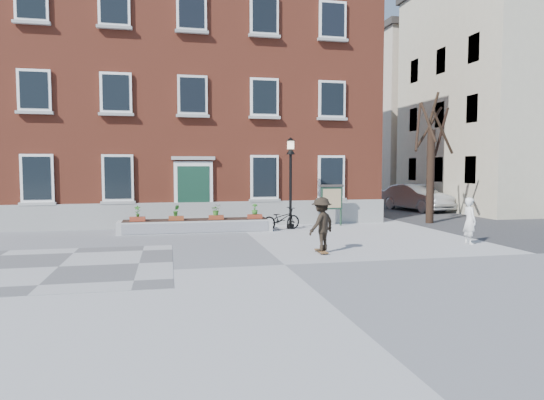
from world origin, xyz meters
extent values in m
plane|color=#969799|center=(0.00, 0.00, 0.00)|extent=(100.00, 100.00, 0.00)
cube|color=#525355|center=(-6.00, 1.00, 0.01)|extent=(6.00, 6.00, 0.01)
imported|color=black|center=(1.56, 7.09, 0.47)|extent=(1.91, 1.15, 0.95)
imported|color=#B6B9BB|center=(11.59, 14.02, 0.80)|extent=(2.75, 5.14, 1.61)
imported|color=white|center=(7.10, 2.12, 0.81)|extent=(0.41, 0.60, 1.62)
cube|color=brown|center=(-2.00, 14.00, 6.00)|extent=(18.00, 10.00, 12.00)
cube|color=#979792|center=(-2.00, 8.88, 0.55)|extent=(18.00, 0.24, 1.10)
cube|color=#ACACA7|center=(-2.00, 8.75, 0.10)|extent=(2.60, 0.80, 0.20)
cube|color=#999994|center=(-2.00, 8.90, 0.30)|extent=(2.20, 0.50, 0.20)
cube|color=white|center=(-2.00, 8.92, 1.65)|extent=(1.70, 0.12, 2.50)
cube|color=#133626|center=(-2.00, 8.87, 1.55)|extent=(1.40, 0.06, 2.30)
cube|color=#A3A49F|center=(-2.00, 8.88, 3.05)|extent=(1.90, 0.25, 0.15)
cube|color=white|center=(-8.40, 8.90, 2.20)|extent=(1.30, 0.10, 2.00)
cube|color=black|center=(-8.40, 8.85, 2.20)|extent=(1.08, 0.04, 1.78)
cube|color=#ABABA5|center=(-8.40, 8.84, 1.14)|extent=(1.44, 0.20, 0.12)
cube|color=white|center=(-8.40, 8.90, 5.80)|extent=(1.30, 0.10, 1.70)
cube|color=black|center=(-8.40, 8.85, 5.80)|extent=(1.08, 0.04, 1.48)
cube|color=#A5A5A0|center=(-8.40, 8.84, 4.89)|extent=(1.44, 0.20, 0.12)
cube|color=white|center=(-8.40, 8.90, 9.40)|extent=(1.30, 0.10, 1.70)
cube|color=#AAAAA5|center=(-8.40, 8.84, 8.49)|extent=(1.44, 0.20, 0.12)
cube|color=silver|center=(-5.20, 8.90, 2.20)|extent=(1.30, 0.10, 2.00)
cube|color=black|center=(-5.20, 8.85, 2.20)|extent=(1.08, 0.04, 1.78)
cube|color=#9E9D99|center=(-5.20, 8.84, 1.14)|extent=(1.44, 0.20, 0.12)
cube|color=white|center=(-5.20, 8.90, 5.80)|extent=(1.30, 0.10, 1.70)
cube|color=black|center=(-5.20, 8.85, 5.80)|extent=(1.08, 0.04, 1.48)
cube|color=#979692|center=(-5.20, 8.84, 4.89)|extent=(1.44, 0.20, 0.12)
cube|color=white|center=(-5.20, 8.90, 9.40)|extent=(1.30, 0.10, 1.70)
cube|color=black|center=(-5.20, 8.85, 9.40)|extent=(1.08, 0.04, 1.48)
cube|color=#969692|center=(-5.20, 8.84, 8.49)|extent=(1.44, 0.20, 0.12)
cube|color=silver|center=(-2.00, 8.90, 5.80)|extent=(1.30, 0.10, 1.70)
cube|color=black|center=(-2.00, 8.85, 5.80)|extent=(1.08, 0.04, 1.48)
cube|color=#A0A09B|center=(-2.00, 8.84, 4.89)|extent=(1.44, 0.20, 0.12)
cube|color=white|center=(-2.00, 8.90, 9.40)|extent=(1.30, 0.10, 1.70)
cube|color=black|center=(-2.00, 8.85, 9.40)|extent=(1.08, 0.04, 1.48)
cube|color=gray|center=(-2.00, 8.84, 8.49)|extent=(1.44, 0.20, 0.12)
cube|color=white|center=(1.20, 8.90, 2.20)|extent=(1.30, 0.10, 2.00)
cube|color=black|center=(1.20, 8.85, 2.20)|extent=(1.08, 0.04, 1.78)
cube|color=#979792|center=(1.20, 8.84, 1.14)|extent=(1.44, 0.20, 0.12)
cube|color=white|center=(1.20, 8.90, 5.80)|extent=(1.30, 0.10, 1.70)
cube|color=black|center=(1.20, 8.85, 5.80)|extent=(1.08, 0.04, 1.48)
cube|color=#A7A7A2|center=(1.20, 8.84, 4.89)|extent=(1.44, 0.20, 0.12)
cube|color=white|center=(1.20, 8.90, 9.40)|extent=(1.30, 0.10, 1.70)
cube|color=black|center=(1.20, 8.85, 9.40)|extent=(1.08, 0.04, 1.48)
cube|color=#A3A39E|center=(1.20, 8.84, 8.49)|extent=(1.44, 0.20, 0.12)
cube|color=white|center=(4.40, 8.90, 2.20)|extent=(1.30, 0.10, 2.00)
cube|color=black|center=(4.40, 8.85, 2.20)|extent=(1.08, 0.04, 1.78)
cube|color=gray|center=(4.40, 8.84, 1.14)|extent=(1.44, 0.20, 0.12)
cube|color=white|center=(4.40, 8.90, 5.80)|extent=(1.30, 0.10, 1.70)
cube|color=black|center=(4.40, 8.85, 5.80)|extent=(1.08, 0.04, 1.48)
cube|color=#9E9E99|center=(4.40, 8.84, 4.89)|extent=(1.44, 0.20, 0.12)
cube|color=white|center=(4.40, 8.90, 9.40)|extent=(1.30, 0.10, 1.70)
cube|color=black|center=(4.40, 8.85, 9.40)|extent=(1.08, 0.04, 1.48)
cube|color=#9A9A95|center=(4.40, 8.84, 8.49)|extent=(1.44, 0.20, 0.12)
cube|color=beige|center=(-2.00, 7.20, 0.25)|extent=(6.20, 1.10, 0.50)
cube|color=silver|center=(-2.00, 6.64, 0.25)|extent=(5.80, 0.02, 0.40)
cube|color=black|center=(-2.00, 7.20, 0.50)|extent=(5.80, 0.90, 0.06)
cube|color=maroon|center=(-4.30, 6.95, 0.60)|extent=(0.60, 0.25, 0.20)
imported|color=#27611D|center=(-4.30, 6.95, 0.92)|extent=(0.24, 0.24, 0.45)
cube|color=brown|center=(-2.80, 6.95, 0.60)|extent=(0.60, 0.25, 0.20)
imported|color=#2B6D20|center=(-2.80, 6.95, 0.92)|extent=(0.25, 0.25, 0.45)
cube|color=maroon|center=(-1.20, 6.95, 0.60)|extent=(0.60, 0.25, 0.20)
imported|color=#346E21|center=(-1.20, 6.95, 0.92)|extent=(0.40, 0.40, 0.45)
cube|color=maroon|center=(0.40, 6.95, 0.60)|extent=(0.60, 0.25, 0.20)
imported|color=#2C6C20|center=(0.40, 6.95, 0.92)|extent=(0.25, 0.25, 0.45)
cylinder|color=black|center=(9.00, 8.00, 2.20)|extent=(0.36, 0.36, 4.40)
cylinder|color=black|center=(9.51, 8.00, 4.29)|extent=(0.12, 1.12, 2.23)
cylinder|color=black|center=(9.17, 8.52, 4.55)|extent=(1.18, 0.49, 1.97)
cylinder|color=black|center=(8.51, 8.36, 4.55)|extent=(0.88, 1.14, 2.35)
cylinder|color=black|center=(8.70, 7.78, 4.73)|extent=(0.60, 0.77, 1.90)
cylinder|color=black|center=(9.20, 7.37, 4.24)|extent=(1.39, 0.55, 1.95)
cylinder|color=#2F2015|center=(9.16, 8.13, 5.37)|extent=(0.43, 0.48, 1.58)
cube|color=#3B3C3E|center=(12.00, 18.00, 0.00)|extent=(8.00, 36.00, 0.01)
cube|color=beige|center=(18.00, 14.00, 7.00)|extent=(10.00, 11.00, 14.00)
cube|color=beige|center=(18.00, 26.00, 6.50)|extent=(10.00, 11.00, 13.00)
cube|color=#3B3633|center=(18.00, 26.00, 13.25)|extent=(10.40, 11.40, 0.50)
cube|color=black|center=(13.04, 10.80, 2.50)|extent=(0.08, 1.00, 1.50)
cube|color=black|center=(13.04, 14.00, 2.50)|extent=(0.08, 1.00, 1.50)
cube|color=black|center=(13.04, 17.20, 2.50)|extent=(0.08, 1.00, 1.50)
cube|color=black|center=(13.04, 10.80, 5.80)|extent=(0.08, 1.00, 1.50)
cube|color=black|center=(13.04, 14.00, 5.80)|extent=(0.08, 1.00, 1.50)
cube|color=black|center=(13.04, 17.20, 5.80)|extent=(0.08, 1.00, 1.50)
cube|color=black|center=(13.04, 10.80, 9.00)|extent=(0.08, 1.00, 1.50)
cube|color=black|center=(13.04, 14.00, 9.00)|extent=(0.08, 1.00, 1.50)
cube|color=black|center=(13.04, 17.20, 9.00)|extent=(0.08, 1.00, 1.50)
cylinder|color=black|center=(2.06, 7.46, 0.10)|extent=(0.32, 0.32, 0.20)
cylinder|color=black|center=(2.06, 7.46, 1.60)|extent=(0.12, 0.12, 3.20)
cone|color=black|center=(2.06, 7.46, 3.35)|extent=(0.40, 0.40, 0.30)
cube|color=#FFEABB|center=(2.06, 7.46, 3.60)|extent=(0.24, 0.24, 0.34)
cone|color=black|center=(2.06, 7.46, 3.85)|extent=(0.40, 0.40, 0.16)
cylinder|color=#183122|center=(3.66, 8.01, 0.90)|extent=(0.08, 0.08, 1.80)
cylinder|color=#1A3421|center=(4.56, 8.01, 0.90)|extent=(0.08, 0.08, 1.80)
cube|color=#1A3426|center=(4.11, 8.01, 1.25)|extent=(1.00, 0.10, 1.00)
cube|color=#C9BD82|center=(4.11, 7.95, 1.25)|extent=(0.85, 0.02, 0.85)
cube|color=#3D3835|center=(4.11, 8.01, 1.82)|extent=(1.10, 0.16, 0.10)
cube|color=brown|center=(1.54, 1.53, 0.06)|extent=(0.22, 0.78, 0.03)
cylinder|color=black|center=(1.45, 1.25, 0.03)|extent=(0.03, 0.05, 0.05)
cylinder|color=black|center=(1.63, 1.25, 0.03)|extent=(0.03, 0.05, 0.05)
cylinder|color=black|center=(1.45, 1.81, 0.03)|extent=(0.03, 0.05, 0.05)
cylinder|color=black|center=(1.63, 1.81, 0.03)|extent=(0.03, 0.05, 0.05)
imported|color=black|center=(1.54, 1.53, 0.91)|extent=(1.23, 1.13, 1.67)
camera|label=1|loc=(-3.09, -12.74, 2.70)|focal=32.00mm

